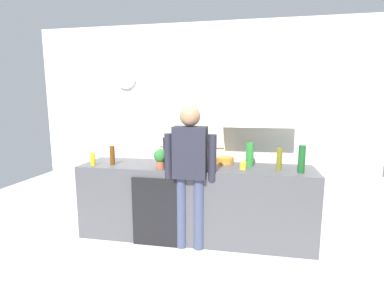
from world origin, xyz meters
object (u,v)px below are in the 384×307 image
bottle_green_wine (302,159)px  dish_soap (93,159)px  coffee_maker (171,152)px  bottle_amber_beer (112,155)px  person_at_sink (190,166)px  bottle_olive_oil (279,159)px  cup_yellow_cup (243,166)px  cup_white_mug (163,157)px  cup_terracotta_mug (198,159)px  bottle_clear_soda (250,154)px  mixing_bowl (225,160)px  potted_plant (161,158)px

bottle_green_wine → dish_soap: 2.39m
coffee_maker → bottle_amber_beer: 0.70m
bottle_amber_beer → person_at_sink: size_ratio=0.14×
bottle_olive_oil → cup_yellow_cup: (-0.39, -0.05, -0.08)m
cup_white_mug → cup_terracotta_mug: bearing=-1.8°
bottle_clear_soda → bottle_olive_oil: size_ratio=1.12×
bottle_green_wine → cup_terracotta_mug: size_ratio=3.26×
mixing_bowl → person_at_sink: bearing=-123.2°
bottle_clear_soda → cup_white_mug: bottle_clear_soda is taller
coffee_maker → person_at_sink: 0.47m
potted_plant → cup_terracotta_mug: bearing=51.4°
cup_terracotta_mug → dish_soap: dish_soap is taller
bottle_green_wine → cup_yellow_cup: (-0.62, 0.04, -0.11)m
bottle_green_wine → bottle_olive_oil: 0.24m
potted_plant → person_at_sink: size_ratio=0.14×
coffee_maker → bottle_clear_soda: coffee_maker is taller
coffee_maker → potted_plant: (-0.04, -0.27, -0.01)m
potted_plant → dish_soap: size_ratio=1.28×
bottle_olive_oil → dish_soap: size_ratio=1.39×
cup_terracotta_mug → person_at_sink: (0.00, -0.50, 0.02)m
bottle_amber_beer → cup_white_mug: size_ratio=2.42×
potted_plant → dish_soap: bearing=177.2°
cup_yellow_cup → cup_white_mug: cup_white_mug is taller
bottle_olive_oil → cup_yellow_cup: 0.41m
bottle_olive_oil → mixing_bowl: bearing=159.3°
cup_white_mug → person_at_sink: bearing=-48.6°
bottle_green_wine → cup_terracotta_mug: bottle_green_wine is taller
bottle_olive_oil → potted_plant: bearing=-170.9°
bottle_olive_oil → mixing_bowl: size_ratio=1.14×
bottle_clear_soda → mixing_bowl: size_ratio=1.27×
bottle_green_wine → cup_terracotta_mug: 1.23m
coffee_maker → potted_plant: size_ratio=1.43×
bottle_amber_beer → person_at_sink: bearing=-10.8°
potted_plant → cup_yellow_cup: bearing=9.7°
person_at_sink → cup_terracotta_mug: bearing=82.3°
bottle_olive_oil → person_at_sink: person_at_sink is taller
bottle_olive_oil → person_at_sink: size_ratio=0.16×
coffee_maker → cup_terracotta_mug: bearing=28.3°
coffee_maker → potted_plant: coffee_maker is taller
dish_soap → potted_plant: bearing=-2.8°
coffee_maker → mixing_bowl: size_ratio=1.50×
bottle_amber_beer → cup_yellow_cup: bearing=1.1°
bottle_clear_soda → person_at_sink: (-0.63, -0.42, -0.08)m
coffee_maker → person_at_sink: (0.31, -0.34, -0.09)m
cup_white_mug → person_at_sink: (0.46, -0.52, 0.01)m
cup_yellow_cup → cup_terracotta_mug: size_ratio=0.92×
bottle_clear_soda → mixing_bowl: bottle_clear_soda is taller
cup_white_mug → person_at_sink: 0.69m
bottle_clear_soda → mixing_bowl: bearing=164.1°
bottle_amber_beer → mixing_bowl: size_ratio=1.05×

